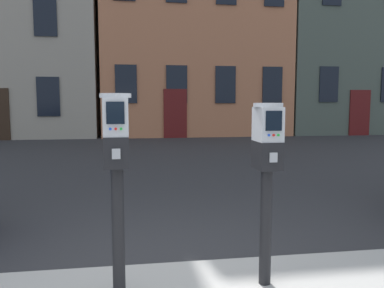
{
  "coord_description": "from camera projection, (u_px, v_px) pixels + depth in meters",
  "views": [
    {
      "loc": [
        -0.18,
        -3.04,
        1.52
      ],
      "look_at": [
        0.26,
        -0.2,
        1.21
      ],
      "focal_mm": 36.43,
      "sensor_mm": 36.0,
      "label": 1
    }
  ],
  "objects": [
    {
      "name": "parking_meter_twin_adjacent",
      "position": [
        267.0,
        161.0,
        2.89
      ],
      "size": [
        0.22,
        0.25,
        1.38
      ],
      "rotation": [
        0.0,
        0.0,
        -1.55
      ],
      "color": "black",
      "rests_on": "sidewalk_slab"
    },
    {
      "name": "parking_meter_near_kerb",
      "position": [
        117.0,
        158.0,
        2.71
      ],
      "size": [
        0.22,
        0.25,
        1.44
      ],
      "rotation": [
        0.0,
        0.0,
        -1.55
      ],
      "color": "black",
      "rests_on": "sidewalk_slab"
    },
    {
      "name": "townhouse_cream_stone",
      "position": [
        192.0,
        5.0,
        19.0
      ],
      "size": [
        8.54,
        5.49,
        12.53
      ],
      "color": "#B7704C",
      "rests_on": "ground_plane"
    },
    {
      "name": "townhouse_orange_brick",
      "position": [
        334.0,
        7.0,
        20.01
      ],
      "size": [
        6.12,
        5.27,
        12.81
      ],
      "color": "#4C564C",
      "rests_on": "ground_plane"
    }
  ]
}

